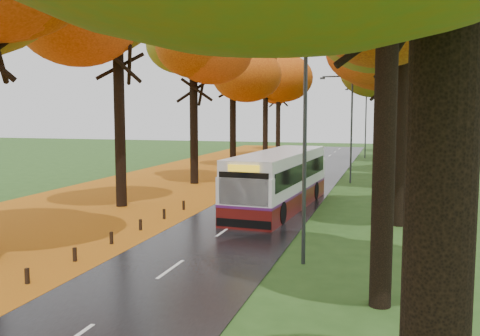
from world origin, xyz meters
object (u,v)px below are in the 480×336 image
at_px(streetlamp_mid, 348,120).
at_px(bus, 279,179).
at_px(streetlamp_near, 298,130).
at_px(car_silver, 290,161).
at_px(streetlamp_far, 364,117).
at_px(car_white, 270,168).
at_px(car_dark, 302,154).

height_order(streetlamp_mid, bus, streetlamp_mid).
height_order(streetlamp_near, bus, streetlamp_near).
relative_size(streetlamp_near, car_silver, 2.14).
distance_m(streetlamp_far, car_white, 21.59).
bearing_deg(car_white, streetlamp_far, 85.07).
xyz_separation_m(car_silver, car_dark, (-0.17, 8.14, 0.02)).
bearing_deg(streetlamp_mid, car_silver, 122.36).
xyz_separation_m(car_white, car_silver, (0.17, 7.95, -0.12)).
relative_size(car_white, car_dark, 0.98).
distance_m(streetlamp_near, car_dark, 40.51).
bearing_deg(streetlamp_mid, bus, -103.03).
bearing_deg(car_white, bus, -62.90).
bearing_deg(bus, streetlamp_near, -70.81).
xyz_separation_m(streetlamp_far, car_dark, (-6.30, -4.19, -4.03)).
bearing_deg(streetlamp_far, car_dark, -146.37).
distance_m(streetlamp_mid, bus, 12.49).
distance_m(streetlamp_far, bus, 34.04).
bearing_deg(car_dark, streetlamp_near, -74.01).
bearing_deg(car_silver, bus, -100.75).
relative_size(bus, car_silver, 3.19).
bearing_deg(bus, car_silver, 103.21).
relative_size(streetlamp_near, bus, 0.67).
distance_m(streetlamp_mid, car_dark, 19.32).
xyz_separation_m(streetlamp_far, bus, (-2.73, -33.80, -3.05)).
height_order(streetlamp_near, car_white, streetlamp_near).
height_order(streetlamp_near, car_silver, streetlamp_near).
height_order(streetlamp_mid, car_dark, streetlamp_mid).
xyz_separation_m(streetlamp_near, car_dark, (-6.30, 39.81, -4.03)).
bearing_deg(car_dark, streetlamp_mid, -63.53).
bearing_deg(car_silver, streetlamp_far, 43.81).
height_order(streetlamp_far, bus, streetlamp_far).
xyz_separation_m(bus, car_dark, (-3.57, 29.61, -0.98)).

